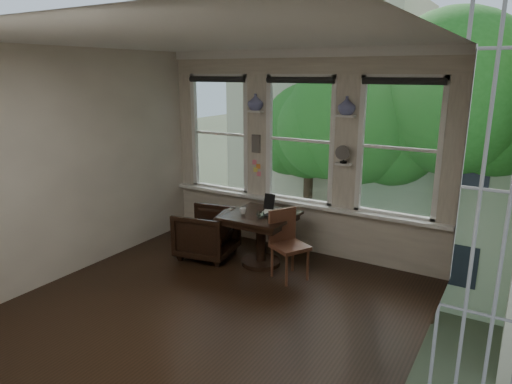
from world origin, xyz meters
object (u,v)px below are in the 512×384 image
Objects in this scene: laptop at (273,218)px; mug at (243,211)px; armchair_left at (206,233)px; side_chair_right at (290,246)px; table at (261,239)px.

laptop is 3.59× the size of mug.
armchair_left is 1.42m from side_chair_right.
laptop is at bearing 96.13° from side_chair_right.
side_chair_right is (1.41, -0.05, 0.10)m from armchair_left.
laptop is 0.47m from mug.
laptop is at bearing 84.25° from armchair_left.
mug is at bearing -154.33° from table.
side_chair_right is (0.57, -0.21, 0.09)m from table.
mug is (-0.23, -0.11, 0.42)m from table.
table is 0.98× the size of side_chair_right.
side_chair_right is 10.24× the size of mug.
armchair_left is 0.87× the size of side_chair_right.
armchair_left is (-0.84, -0.17, -0.01)m from table.
side_chair_right is at bearing 77.72° from armchair_left.
mug is (-0.80, 0.10, 0.33)m from side_chair_right.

